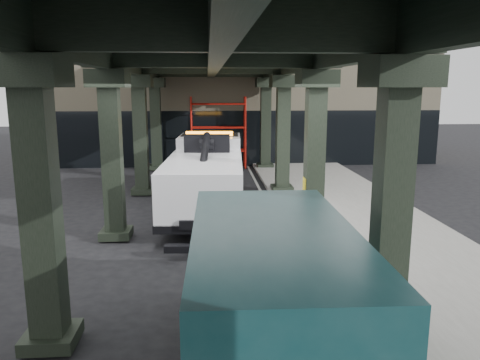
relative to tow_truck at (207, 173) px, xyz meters
name	(u,v)px	position (x,y,z in m)	size (l,w,h in m)	color
ground	(232,260)	(0.65, -5.23, -1.42)	(90.00, 90.00, 0.00)	black
sidewalk	(372,231)	(5.15, -3.23, -1.34)	(5.00, 40.00, 0.15)	gray
lane_stripe	(283,235)	(2.35, -3.23, -1.41)	(0.12, 38.00, 0.01)	silver
viaduct	(214,53)	(0.25, -3.23, 4.05)	(7.40, 32.00, 6.40)	black
building	(246,95)	(2.65, 14.77, 2.58)	(22.00, 10.00, 8.00)	#C6B793
scaffolding	(218,131)	(0.65, 9.41, 0.69)	(3.08, 0.88, 4.00)	red
tow_truck	(207,173)	(0.00, 0.00, 0.00)	(3.03, 8.99, 2.90)	black
towed_van	(270,294)	(0.96, -10.31, -0.05)	(2.63, 6.32, 2.54)	#134145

